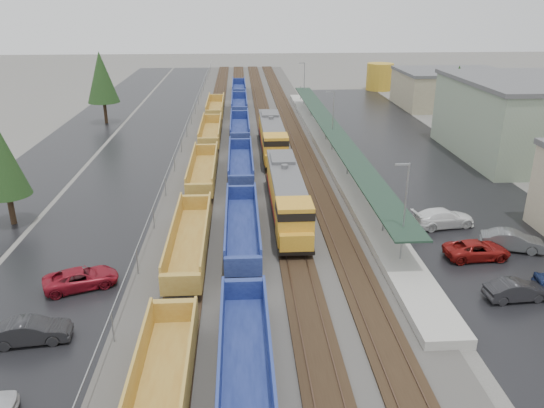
{
  "coord_description": "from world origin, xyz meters",
  "views": [
    {
      "loc": [
        -2.02,
        -14.01,
        18.55
      ],
      "look_at": [
        0.6,
        28.23,
        2.0
      ],
      "focal_mm": 35.0,
      "sensor_mm": 36.0,
      "label": 1
    }
  ],
  "objects_px": {
    "parked_car_east_c": "(443,218)",
    "well_string_yellow": "(198,201)",
    "parked_car_east_e": "(512,241)",
    "storage_tank": "(380,77)",
    "parked_car_east_a": "(516,290)",
    "well_string_blue": "(241,164)",
    "parked_car_east_b": "(477,250)",
    "locomotive_trail": "(272,137)",
    "parked_car_west_b": "(31,331)",
    "parked_car_west_c": "(81,278)",
    "locomotive_lead": "(287,196)"
  },
  "relations": [
    {
      "from": "parked_car_east_c",
      "to": "well_string_yellow",
      "type": "bearing_deg",
      "value": 68.79
    },
    {
      "from": "parked_car_east_a",
      "to": "parked_car_west_b",
      "type": "bearing_deg",
      "value": 91.05
    },
    {
      "from": "parked_car_west_b",
      "to": "parked_car_east_e",
      "type": "xyz_separation_m",
      "value": [
        33.3,
        9.92,
        0.05
      ]
    },
    {
      "from": "locomotive_trail",
      "to": "parked_car_west_c",
      "type": "distance_m",
      "value": 35.48
    },
    {
      "from": "parked_car_west_c",
      "to": "storage_tank",
      "type": "bearing_deg",
      "value": -47.66
    },
    {
      "from": "parked_car_west_c",
      "to": "parked_car_east_c",
      "type": "xyz_separation_m",
      "value": [
        28.36,
        8.58,
        0.11
      ]
    },
    {
      "from": "locomotive_lead",
      "to": "storage_tank",
      "type": "bearing_deg",
      "value": 69.53
    },
    {
      "from": "parked_car_east_a",
      "to": "parked_car_east_b",
      "type": "relative_size",
      "value": 0.84
    },
    {
      "from": "parked_car_west_b",
      "to": "parked_car_east_c",
      "type": "xyz_separation_m",
      "value": [
        29.53,
        14.71,
        0.07
      ]
    },
    {
      "from": "locomotive_trail",
      "to": "locomotive_lead",
      "type": "bearing_deg",
      "value": -90.0
    },
    {
      "from": "storage_tank",
      "to": "parked_car_east_a",
      "type": "bearing_deg",
      "value": -98.23
    },
    {
      "from": "locomotive_lead",
      "to": "parked_car_west_b",
      "type": "bearing_deg",
      "value": -133.3
    },
    {
      "from": "locomotive_lead",
      "to": "parked_car_east_c",
      "type": "distance_m",
      "value": 13.62
    },
    {
      "from": "parked_car_east_e",
      "to": "parked_car_east_c",
      "type": "bearing_deg",
      "value": 56.52
    },
    {
      "from": "storage_tank",
      "to": "parked_car_east_e",
      "type": "relative_size",
      "value": 1.18
    },
    {
      "from": "parked_car_east_b",
      "to": "parked_car_east_c",
      "type": "distance_m",
      "value": 6.03
    },
    {
      "from": "parked_car_east_c",
      "to": "parked_car_east_e",
      "type": "relative_size",
      "value": 1.16
    },
    {
      "from": "parked_car_east_a",
      "to": "well_string_blue",
      "type": "bearing_deg",
      "value": 28.63
    },
    {
      "from": "parked_car_east_b",
      "to": "parked_car_east_e",
      "type": "distance_m",
      "value": 3.57
    },
    {
      "from": "locomotive_trail",
      "to": "parked_car_east_e",
      "type": "bearing_deg",
      "value": -58.89
    },
    {
      "from": "parked_car_east_a",
      "to": "locomotive_trail",
      "type": "bearing_deg",
      "value": 17.09
    },
    {
      "from": "storage_tank",
      "to": "parked_car_east_b",
      "type": "distance_m",
      "value": 79.01
    },
    {
      "from": "well_string_blue",
      "to": "parked_car_east_e",
      "type": "xyz_separation_m",
      "value": [
        21.08,
        -20.44,
        -0.4
      ]
    },
    {
      "from": "well_string_blue",
      "to": "parked_car_east_b",
      "type": "xyz_separation_m",
      "value": [
        17.73,
        -21.67,
        -0.49
      ]
    },
    {
      "from": "parked_car_east_b",
      "to": "well_string_yellow",
      "type": "bearing_deg",
      "value": 60.67
    },
    {
      "from": "parked_car_west_c",
      "to": "locomotive_lead",
      "type": "bearing_deg",
      "value": -74.3
    },
    {
      "from": "parked_car_west_c",
      "to": "parked_car_east_b",
      "type": "distance_m",
      "value": 28.89
    },
    {
      "from": "well_string_blue",
      "to": "parked_car_west_b",
      "type": "distance_m",
      "value": 32.74
    },
    {
      "from": "locomotive_lead",
      "to": "parked_car_west_c",
      "type": "xyz_separation_m",
      "value": [
        -15.05,
        -11.1,
        -1.56
      ]
    },
    {
      "from": "parked_car_east_b",
      "to": "parked_car_east_e",
      "type": "relative_size",
      "value": 1.05
    },
    {
      "from": "well_string_blue",
      "to": "parked_car_east_b",
      "type": "distance_m",
      "value": 28.0
    },
    {
      "from": "parked_car_west_c",
      "to": "parked_car_east_a",
      "type": "height_order",
      "value": "parked_car_west_c"
    },
    {
      "from": "locomotive_trail",
      "to": "parked_car_east_b",
      "type": "xyz_separation_m",
      "value": [
        13.73,
        -29.52,
        -1.56
      ]
    },
    {
      "from": "storage_tank",
      "to": "parked_car_east_a",
      "type": "xyz_separation_m",
      "value": [
        -12.14,
        -83.97,
        -2.1
      ]
    },
    {
      "from": "well_string_blue",
      "to": "parked_car_west_b",
      "type": "relative_size",
      "value": 27.42
    },
    {
      "from": "locomotive_trail",
      "to": "parked_car_east_b",
      "type": "bearing_deg",
      "value": -65.06
    },
    {
      "from": "parked_car_east_a",
      "to": "storage_tank",
      "type": "bearing_deg",
      "value": -12.41
    },
    {
      "from": "well_string_blue",
      "to": "parked_car_east_c",
      "type": "height_order",
      "value": "well_string_blue"
    },
    {
      "from": "locomotive_trail",
      "to": "storage_tank",
      "type": "xyz_separation_m",
      "value": [
        25.95,
        48.51,
        0.54
      ]
    },
    {
      "from": "parked_car_west_c",
      "to": "parked_car_east_e",
      "type": "distance_m",
      "value": 32.35
    },
    {
      "from": "parked_car_east_b",
      "to": "parked_car_east_c",
      "type": "bearing_deg",
      "value": 0.58
    },
    {
      "from": "locomotive_lead",
      "to": "locomotive_trail",
      "type": "bearing_deg",
      "value": 90.0
    },
    {
      "from": "well_string_blue",
      "to": "parked_car_east_b",
      "type": "bearing_deg",
      "value": -50.72
    },
    {
      "from": "locomotive_lead",
      "to": "well_string_yellow",
      "type": "height_order",
      "value": "locomotive_lead"
    },
    {
      "from": "parked_car_west_c",
      "to": "parked_car_east_c",
      "type": "bearing_deg",
      "value": -93.86
    },
    {
      "from": "parked_car_east_e",
      "to": "well_string_yellow",
      "type": "bearing_deg",
      "value": 87.85
    },
    {
      "from": "storage_tank",
      "to": "parked_car_west_b",
      "type": "distance_m",
      "value": 96.46
    },
    {
      "from": "storage_tank",
      "to": "well_string_blue",
      "type": "bearing_deg",
      "value": -117.99
    },
    {
      "from": "well_string_yellow",
      "to": "well_string_blue",
      "type": "relative_size",
      "value": 0.85
    },
    {
      "from": "parked_car_west_b",
      "to": "parked_car_east_e",
      "type": "bearing_deg",
      "value": -80.56
    }
  ]
}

